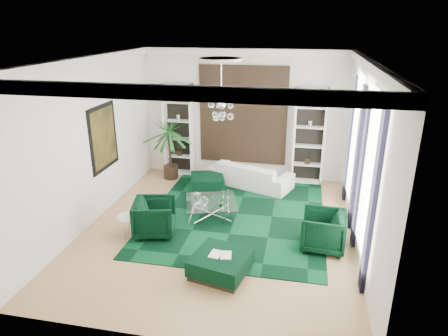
% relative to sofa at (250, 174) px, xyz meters
% --- Properties ---
extents(floor, '(6.00, 7.00, 0.02)m').
position_rel_sofa_xyz_m(floor, '(-0.36, -2.70, -0.36)').
color(floor, tan).
rests_on(floor, ground).
extents(ceiling, '(6.00, 7.00, 0.02)m').
position_rel_sofa_xyz_m(ceiling, '(-0.36, -2.70, 3.46)').
color(ceiling, white).
rests_on(ceiling, ground).
extents(wall_back, '(6.00, 0.02, 3.80)m').
position_rel_sofa_xyz_m(wall_back, '(-0.36, 0.81, 1.55)').
color(wall_back, silver).
rests_on(wall_back, ground).
extents(wall_front, '(6.00, 0.02, 3.80)m').
position_rel_sofa_xyz_m(wall_front, '(-0.36, -6.21, 1.55)').
color(wall_front, silver).
rests_on(wall_front, ground).
extents(wall_left, '(0.02, 7.00, 3.80)m').
position_rel_sofa_xyz_m(wall_left, '(-3.37, -2.70, 1.55)').
color(wall_left, silver).
rests_on(wall_left, ground).
extents(wall_right, '(0.02, 7.00, 3.80)m').
position_rel_sofa_xyz_m(wall_right, '(2.65, -2.70, 1.55)').
color(wall_right, silver).
rests_on(wall_right, ground).
extents(crown_molding, '(6.00, 7.00, 0.18)m').
position_rel_sofa_xyz_m(crown_molding, '(-0.36, -2.70, 3.35)').
color(crown_molding, white).
rests_on(crown_molding, ceiling).
extents(ceiling_medallion, '(0.90, 0.90, 0.05)m').
position_rel_sofa_xyz_m(ceiling_medallion, '(-0.36, -2.40, 3.42)').
color(ceiling_medallion, white).
rests_on(ceiling_medallion, ceiling).
extents(tapestry, '(2.50, 0.06, 2.80)m').
position_rel_sofa_xyz_m(tapestry, '(-0.36, 0.76, 1.55)').
color(tapestry, black).
rests_on(tapestry, wall_back).
extents(shelving_left, '(0.90, 0.38, 2.80)m').
position_rel_sofa_xyz_m(shelving_left, '(-2.31, 0.61, 1.05)').
color(shelving_left, white).
rests_on(shelving_left, floor).
extents(shelving_right, '(0.90, 0.38, 2.80)m').
position_rel_sofa_xyz_m(shelving_right, '(1.59, 0.61, 1.05)').
color(shelving_right, white).
rests_on(shelving_right, floor).
extents(painting, '(0.04, 1.30, 1.60)m').
position_rel_sofa_xyz_m(painting, '(-3.33, -2.10, 1.50)').
color(painting, black).
rests_on(painting, wall_left).
extents(window_near, '(0.03, 1.10, 2.90)m').
position_rel_sofa_xyz_m(window_near, '(2.63, -3.60, 1.55)').
color(window_near, white).
rests_on(window_near, wall_right).
extents(curtain_near_a, '(0.07, 0.30, 3.25)m').
position_rel_sofa_xyz_m(curtain_near_a, '(2.60, -4.38, 1.30)').
color(curtain_near_a, black).
rests_on(curtain_near_a, floor).
extents(curtain_near_b, '(0.07, 0.30, 3.25)m').
position_rel_sofa_xyz_m(curtain_near_b, '(2.60, -2.82, 1.30)').
color(curtain_near_b, black).
rests_on(curtain_near_b, floor).
extents(window_far, '(0.03, 1.10, 2.90)m').
position_rel_sofa_xyz_m(window_far, '(2.63, -1.20, 1.55)').
color(window_far, white).
rests_on(window_far, wall_right).
extents(curtain_far_a, '(0.07, 0.30, 3.25)m').
position_rel_sofa_xyz_m(curtain_far_a, '(2.60, -1.98, 1.30)').
color(curtain_far_a, black).
rests_on(curtain_far_a, floor).
extents(curtain_far_b, '(0.07, 0.30, 3.25)m').
position_rel_sofa_xyz_m(curtain_far_b, '(2.60, -0.42, 1.30)').
color(curtain_far_b, black).
rests_on(curtain_far_b, floor).
extents(rug, '(4.20, 5.00, 0.02)m').
position_rel_sofa_xyz_m(rug, '(-0.06, -1.89, -0.34)').
color(rug, black).
rests_on(rug, floor).
extents(sofa, '(2.57, 1.72, 0.70)m').
position_rel_sofa_xyz_m(sofa, '(0.00, 0.00, 0.00)').
color(sofa, white).
rests_on(sofa, floor).
extents(armchair_left, '(1.07, 1.05, 0.81)m').
position_rel_sofa_xyz_m(armchair_left, '(-1.71, -3.20, 0.06)').
color(armchair_left, black).
rests_on(armchair_left, floor).
extents(armchair_right, '(0.95, 0.93, 0.81)m').
position_rel_sofa_xyz_m(armchair_right, '(1.95, -3.08, 0.06)').
color(armchair_right, black).
rests_on(armchair_right, floor).
extents(coffee_table, '(1.50, 1.50, 0.41)m').
position_rel_sofa_xyz_m(coffee_table, '(-0.65, -2.16, -0.14)').
color(coffee_table, white).
rests_on(coffee_table, floor).
extents(ottoman_side, '(1.13, 1.13, 0.40)m').
position_rel_sofa_xyz_m(ottoman_side, '(-1.16, -0.49, -0.15)').
color(ottoman_side, black).
rests_on(ottoman_side, floor).
extents(ottoman_front, '(1.20, 1.20, 0.40)m').
position_rel_sofa_xyz_m(ottoman_front, '(0.05, -4.40, -0.15)').
color(ottoman_front, black).
rests_on(ottoman_front, floor).
extents(book, '(0.42, 0.28, 0.03)m').
position_rel_sofa_xyz_m(book, '(0.05, -4.40, 0.07)').
color(book, white).
rests_on(book, ottoman_front).
extents(side_table, '(0.54, 0.54, 0.50)m').
position_rel_sofa_xyz_m(side_table, '(-2.20, -3.45, -0.10)').
color(side_table, white).
rests_on(side_table, floor).
extents(palm, '(1.98, 1.98, 2.40)m').
position_rel_sofa_xyz_m(palm, '(-2.45, 0.12, 0.85)').
color(palm, '#19591E').
rests_on(palm, floor).
extents(chandelier, '(0.81, 0.81, 0.72)m').
position_rel_sofa_xyz_m(chandelier, '(-0.33, -2.52, 2.50)').
color(chandelier, white).
rests_on(chandelier, ceiling).
extents(table_plant, '(0.16, 0.15, 0.24)m').
position_rel_sofa_xyz_m(table_plant, '(-0.35, -2.41, 0.18)').
color(table_plant, '#19591E').
rests_on(table_plant, coffee_table).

